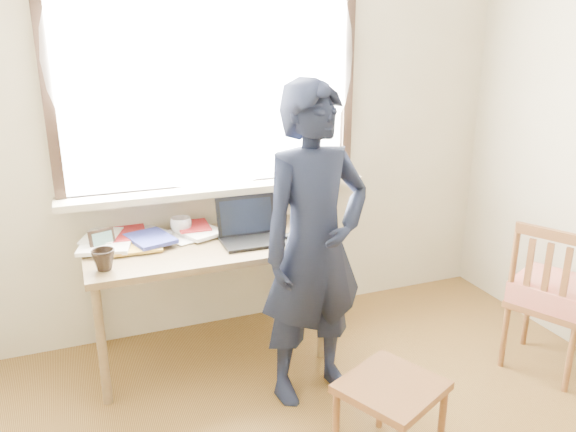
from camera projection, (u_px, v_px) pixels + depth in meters
name	position (u px, v px, depth m)	size (l,w,h in m)	color
room_shell	(407.00, 98.00, 1.71)	(3.52, 4.02, 2.61)	beige
desk	(205.00, 256.00, 3.17)	(1.30, 0.65, 0.70)	brown
laptop	(250.00, 230.00, 3.20)	(0.35, 0.29, 0.24)	black
mug_white	(181.00, 226.00, 3.30)	(0.12, 0.12, 0.10)	white
mug_dark	(104.00, 260.00, 2.79)	(0.11, 0.11, 0.11)	black
mouse	(291.00, 236.00, 3.22)	(0.09, 0.06, 0.04)	black
desk_clutter	(164.00, 234.00, 3.23)	(0.66, 0.52, 0.04)	white
book_a	(129.00, 238.00, 3.20)	(0.20, 0.27, 0.03)	white
book_b	(254.00, 221.00, 3.52)	(0.17, 0.24, 0.02)	white
picture_frame	(102.00, 241.00, 3.04)	(0.14, 0.06, 0.11)	black
work_chair	(391.00, 396.00, 2.41)	(0.52, 0.51, 0.40)	brown
side_chair	(553.00, 294.00, 3.08)	(0.52, 0.53, 0.88)	brown
person	(314.00, 247.00, 2.78)	(0.60, 0.39, 1.63)	black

